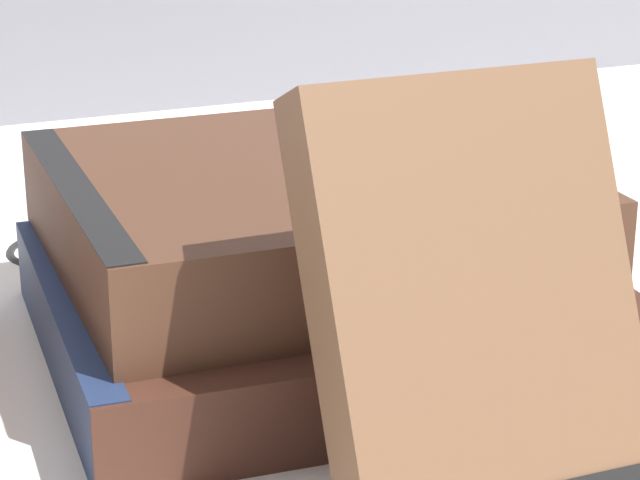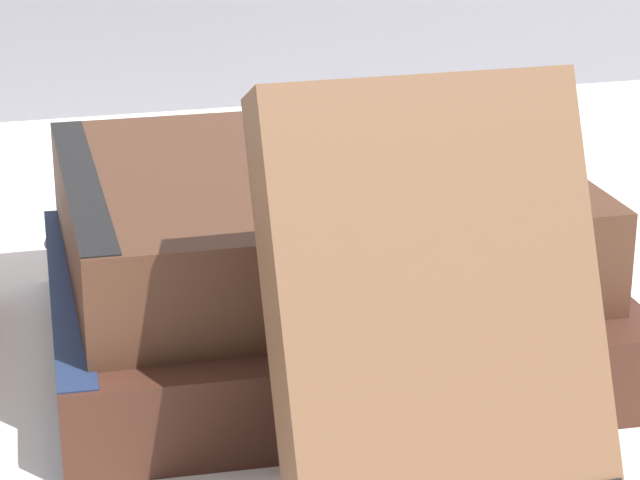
{
  "view_description": "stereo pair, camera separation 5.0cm",
  "coord_description": "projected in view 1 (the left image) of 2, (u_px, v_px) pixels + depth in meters",
  "views": [
    {
      "loc": [
        -0.1,
        -0.38,
        0.2
      ],
      "look_at": [
        0.06,
        0.02,
        0.05
      ],
      "focal_mm": 75.0,
      "sensor_mm": 36.0,
      "label": 1
    },
    {
      "loc": [
        -0.05,
        -0.4,
        0.2
      ],
      "look_at": [
        0.06,
        0.02,
        0.05
      ],
      "focal_mm": 75.0,
      "sensor_mm": 36.0,
      "label": 2
    }
  ],
  "objects": [
    {
      "name": "book_flat_bottom",
      "position": [
        303.0,
        308.0,
        0.48
      ],
      "size": [
        0.2,
        0.18,
        0.03
      ],
      "rotation": [
        0.0,
        0.0,
        -0.05
      ],
      "color": "#422319",
      "rests_on": "ground_plane"
    },
    {
      "name": "book_flat_top",
      "position": [
        290.0,
        213.0,
        0.48
      ],
      "size": [
        0.18,
        0.16,
        0.04
      ],
      "rotation": [
        0.0,
        0.0,
        -0.02
      ],
      "color": "#4C2D1E",
      "rests_on": "book_flat_bottom"
    },
    {
      "name": "book_leaning_front",
      "position": [
        476.0,
        321.0,
        0.36
      ],
      "size": [
        0.09,
        0.07,
        0.12
      ],
      "rotation": [
        -0.42,
        0.0,
        0.0
      ],
      "color": "brown",
      "rests_on": "ground_plane"
    },
    {
      "name": "reading_glasses",
      "position": [
        110.0,
        237.0,
        0.59
      ],
      "size": [
        0.1,
        0.06,
        0.0
      ],
      "rotation": [
        0.0,
        0.0,
        0.14
      ],
      "color": "black",
      "rests_on": "ground_plane"
    },
    {
      "name": "ground_plane",
      "position": [
        163.0,
        416.0,
        0.43
      ],
      "size": [
        3.0,
        3.0,
        0.0
      ],
      "primitive_type": "plane",
      "color": "white"
    },
    {
      "name": "pocket_watch",
      "position": [
        413.0,
        153.0,
        0.48
      ],
      "size": [
        0.06,
        0.06,
        0.01
      ],
      "color": "silver",
      "rests_on": "book_flat_top"
    }
  ]
}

